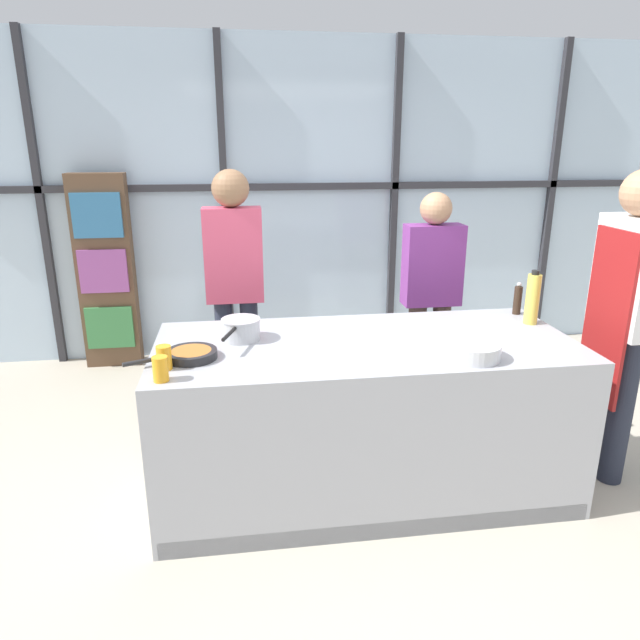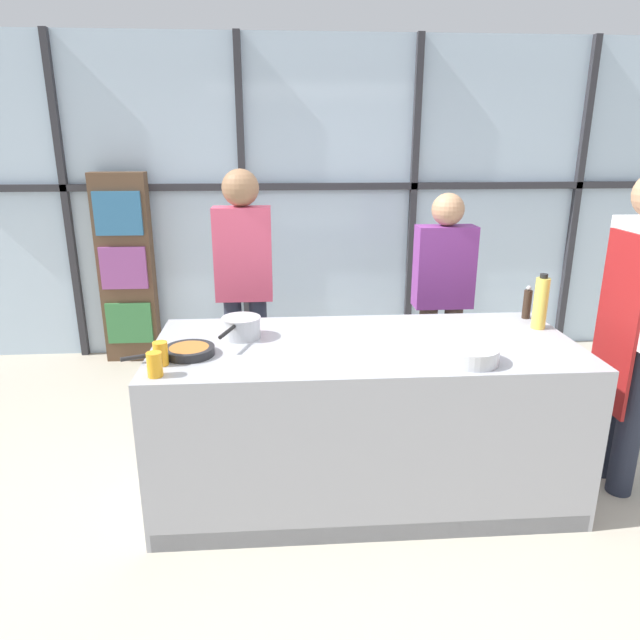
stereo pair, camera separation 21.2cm
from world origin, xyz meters
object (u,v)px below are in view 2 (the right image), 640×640
object	(u,v)px
spectator_far_left	(244,277)
saucepan	(241,327)
frying_pan	(188,351)
oil_bottle	(541,303)
juice_glass_far	(161,354)
pepper_grinder	(527,303)
juice_glass_near	(155,364)
mixing_bowl	(471,354)
chef	(636,315)
spectator_center_left	(443,291)
white_plate	(465,343)

from	to	relation	value
spectator_far_left	saucepan	bearing A→B (deg)	92.05
frying_pan	oil_bottle	size ratio (longest dim) A/B	1.37
spectator_far_left	oil_bottle	size ratio (longest dim) A/B	5.47
saucepan	juice_glass_far	bearing A→B (deg)	-134.36
frying_pan	oil_bottle	distance (m)	1.98
frying_pan	pepper_grinder	size ratio (longest dim) A/B	2.15
spectator_far_left	juice_glass_near	xyz separation A→B (m)	(-0.33, -1.38, -0.08)
mixing_bowl	oil_bottle	xyz separation A→B (m)	(0.56, 0.49, 0.11)
chef	pepper_grinder	xyz separation A→B (m)	(-0.42, 0.42, -0.04)
spectator_far_left	juice_glass_far	bearing A→B (deg)	74.95
frying_pan	juice_glass_far	xyz separation A→B (m)	(-0.11, -0.12, 0.04)
spectator_center_left	white_plate	size ratio (longest dim) A/B	5.73
oil_bottle	juice_glass_far	world-z (taller)	oil_bottle
juice_glass_far	chef	bearing A→B (deg)	4.43
pepper_grinder	juice_glass_far	xyz separation A→B (m)	(-2.08, -0.62, -0.04)
saucepan	pepper_grinder	xyz separation A→B (m)	(1.71, 0.24, 0.03)
juice_glass_near	saucepan	bearing A→B (deg)	54.60
chef	pepper_grinder	size ratio (longest dim) A/B	8.78
mixing_bowl	juice_glass_near	size ratio (longest dim) A/B	2.30
white_plate	juice_glass_near	size ratio (longest dim) A/B	2.39
pepper_grinder	juice_glass_near	bearing A→B (deg)	-160.01
mixing_bowl	oil_bottle	size ratio (longest dim) A/B	0.84
frying_pan	pepper_grinder	distance (m)	2.03
juice_glass_far	saucepan	bearing A→B (deg)	45.64
juice_glass_far	pepper_grinder	bearing A→B (deg)	16.51
saucepan	oil_bottle	xyz separation A→B (m)	(1.70, 0.05, 0.09)
saucepan	juice_glass_near	distance (m)	0.63
oil_bottle	pepper_grinder	world-z (taller)	oil_bottle
oil_bottle	juice_glass_far	xyz separation A→B (m)	(-2.07, -0.42, -0.09)
spectator_center_left	chef	bearing A→B (deg)	126.10
juice_glass_near	juice_glass_far	xyz separation A→B (m)	(0.00, 0.14, 0.00)
white_plate	juice_glass_near	bearing A→B (deg)	-168.21
spectator_far_left	juice_glass_near	size ratio (longest dim) A/B	15.09
oil_bottle	mixing_bowl	bearing A→B (deg)	-138.61
spectator_far_left	spectator_center_left	xyz separation A→B (m)	(1.40, -0.00, -0.12)
spectator_center_left	mixing_bowl	xyz separation A→B (m)	(-0.23, -1.31, 0.03)
chef	saucepan	bearing A→B (deg)	85.20
white_plate	juice_glass_near	distance (m)	1.59
saucepan	chef	bearing A→B (deg)	-4.80
spectator_center_left	juice_glass_far	xyz separation A→B (m)	(-1.73, -1.24, 0.04)
chef	pepper_grinder	world-z (taller)	chef
mixing_bowl	frying_pan	bearing A→B (deg)	172.05
chef	mixing_bowl	world-z (taller)	chef
oil_bottle	juice_glass_near	bearing A→B (deg)	-164.79
white_plate	spectator_center_left	bearing A→B (deg)	80.62
saucepan	pepper_grinder	size ratio (longest dim) A/B	1.86
chef	juice_glass_far	size ratio (longest dim) A/B	15.40
saucepan	mixing_bowl	bearing A→B (deg)	-21.29
white_plate	mixing_bowl	size ratio (longest dim) A/B	1.04
mixing_bowl	pepper_grinder	bearing A→B (deg)	50.31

